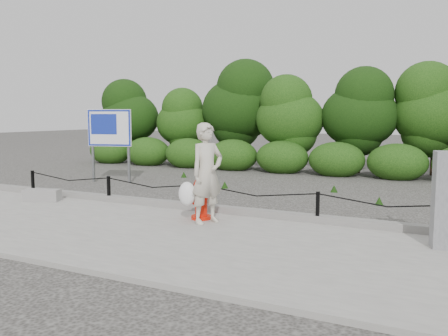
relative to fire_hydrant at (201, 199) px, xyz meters
name	(u,v)px	position (x,y,z in m)	size (l,w,h in m)	color
ground	(202,215)	(-0.37, 0.68, -0.48)	(90.00, 90.00, 0.00)	#2D2B28
sidewalk	(145,234)	(-0.37, -1.32, -0.44)	(14.00, 4.00, 0.08)	gray
curb	(203,207)	(-0.37, 0.73, -0.33)	(14.00, 0.22, 0.14)	slate
chain_barrier	(202,193)	(-0.37, 0.68, -0.03)	(10.06, 0.06, 0.60)	black
treeline	(365,104)	(1.35, 9.62, 2.00)	(20.21, 3.76, 4.98)	black
fire_hydrant	(201,199)	(0.00, 0.00, 0.00)	(0.44, 0.45, 0.85)	red
pedestrian	(206,175)	(0.25, -0.24, 0.51)	(0.87, 0.81, 1.88)	beige
concrete_block	(42,195)	(-4.34, 0.03, -0.27)	(0.86, 0.30, 0.28)	gray
advertising_sign	(109,131)	(-5.26, 3.58, 1.12)	(1.39, 0.45, 2.28)	slate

